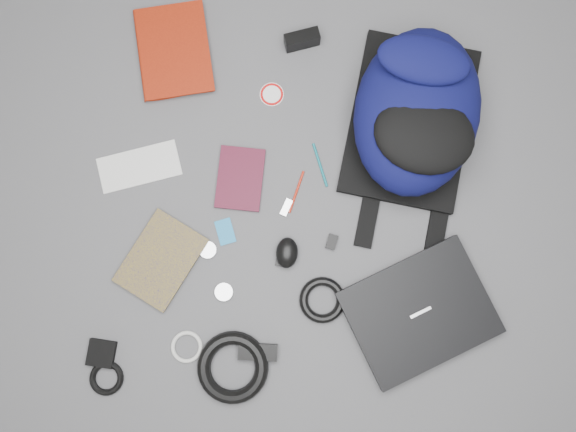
# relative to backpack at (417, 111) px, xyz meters

# --- Properties ---
(ground) EXTENTS (4.00, 4.00, 0.00)m
(ground) POSITION_rel_backpack_xyz_m (-0.33, -0.32, -0.11)
(ground) COLOR #4F4F51
(ground) RESTS_ON ground
(backpack) EXTENTS (0.43, 0.58, 0.23)m
(backpack) POSITION_rel_backpack_xyz_m (0.00, 0.00, 0.00)
(backpack) COLOR black
(backpack) RESTS_ON ground
(laptop) EXTENTS (0.49, 0.46, 0.04)m
(laptop) POSITION_rel_backpack_xyz_m (0.06, -0.56, -0.09)
(laptop) COLOR black
(laptop) RESTS_ON ground
(textbook_red) EXTENTS (0.28, 0.33, 0.03)m
(textbook_red) POSITION_rel_backpack_xyz_m (-0.82, 0.13, -0.10)
(textbook_red) COLOR maroon
(textbook_red) RESTS_ON ground
(comic_book) EXTENTS (0.27, 0.30, 0.02)m
(comic_book) POSITION_rel_backpack_xyz_m (-0.77, -0.44, -0.10)
(comic_book) COLOR #B1970C
(comic_book) RESTS_ON ground
(envelope) EXTENTS (0.26, 0.18, 0.00)m
(envelope) POSITION_rel_backpack_xyz_m (-0.79, -0.21, -0.11)
(envelope) COLOR silver
(envelope) RESTS_ON ground
(dvd_case) EXTENTS (0.13, 0.19, 0.01)m
(dvd_case) POSITION_rel_backpack_xyz_m (-0.48, -0.22, -0.11)
(dvd_case) COLOR #380A18
(dvd_case) RESTS_ON ground
(compact_camera) EXTENTS (0.11, 0.07, 0.06)m
(compact_camera) POSITION_rel_backpack_xyz_m (-0.34, 0.22, -0.08)
(compact_camera) COLOR black
(compact_camera) RESTS_ON ground
(sticker_disc) EXTENTS (0.07, 0.07, 0.00)m
(sticker_disc) POSITION_rel_backpack_xyz_m (-0.42, 0.05, -0.11)
(sticker_disc) COLOR white
(sticker_disc) RESTS_ON ground
(pen_teal) EXTENTS (0.06, 0.13, 0.01)m
(pen_teal) POSITION_rel_backpack_xyz_m (-0.25, -0.15, -0.11)
(pen_teal) COLOR #0C636E
(pen_teal) RESTS_ON ground
(pen_red) EXTENTS (0.04, 0.13, 0.01)m
(pen_red) POSITION_rel_backpack_xyz_m (-0.32, -0.24, -0.11)
(pen_red) COLOR #B6200E
(pen_red) RESTS_ON ground
(id_badge) EXTENTS (0.07, 0.09, 0.00)m
(id_badge) POSITION_rel_backpack_xyz_m (-0.51, -0.38, -0.11)
(id_badge) COLOR #1771AE
(id_badge) RESTS_ON ground
(usb_black) EXTENTS (0.03, 0.06, 0.01)m
(usb_black) POSITION_rel_backpack_xyz_m (-0.35, -0.43, -0.11)
(usb_black) COLOR black
(usb_black) RESTS_ON ground
(usb_silver) EXTENTS (0.04, 0.05, 0.01)m
(usb_silver) POSITION_rel_backpack_xyz_m (-0.34, -0.29, -0.11)
(usb_silver) COLOR silver
(usb_silver) RESTS_ON ground
(key_fob) EXTENTS (0.04, 0.05, 0.01)m
(key_fob) POSITION_rel_backpack_xyz_m (-0.20, -0.38, -0.11)
(key_fob) COLOR black
(key_fob) RESTS_ON ground
(mouse) EXTENTS (0.06, 0.09, 0.05)m
(mouse) POSITION_rel_backpack_xyz_m (-0.33, -0.42, -0.09)
(mouse) COLOR black
(mouse) RESTS_ON ground
(headphone_left) EXTENTS (0.06, 0.06, 0.01)m
(headphone_left) POSITION_rel_backpack_xyz_m (-0.50, -0.55, -0.11)
(headphone_left) COLOR silver
(headphone_left) RESTS_ON ground
(headphone_right) EXTENTS (0.06, 0.06, 0.01)m
(headphone_right) POSITION_rel_backpack_xyz_m (-0.56, -0.43, -0.11)
(headphone_right) COLOR silver
(headphone_right) RESTS_ON ground
(cable_coil) EXTENTS (0.15, 0.15, 0.03)m
(cable_coil) POSITION_rel_backpack_xyz_m (-0.21, -0.55, -0.10)
(cable_coil) COLOR black
(cable_coil) RESTS_ON ground
(power_brick) EXTENTS (0.11, 0.05, 0.03)m
(power_brick) POSITION_rel_backpack_xyz_m (-0.38, -0.71, -0.10)
(power_brick) COLOR black
(power_brick) RESTS_ON ground
(power_cord_coil) EXTENTS (0.24, 0.24, 0.04)m
(power_cord_coil) POSITION_rel_backpack_xyz_m (-0.45, -0.76, -0.09)
(power_cord_coil) COLOR black
(power_cord_coil) RESTS_ON ground
(pouch) EXTENTS (0.08, 0.08, 0.02)m
(pouch) POSITION_rel_backpack_xyz_m (-0.83, -0.75, -0.10)
(pouch) COLOR black
(pouch) RESTS_ON ground
(earbud_coil) EXTENTS (0.10, 0.10, 0.02)m
(earbud_coil) POSITION_rel_backpack_xyz_m (-0.80, -0.82, -0.10)
(earbud_coil) COLOR black
(earbud_coil) RESTS_ON ground
(white_cable_coil) EXTENTS (0.10, 0.10, 0.01)m
(white_cable_coil) POSITION_rel_backpack_xyz_m (-0.59, -0.71, -0.11)
(white_cable_coil) COLOR beige
(white_cable_coil) RESTS_ON ground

